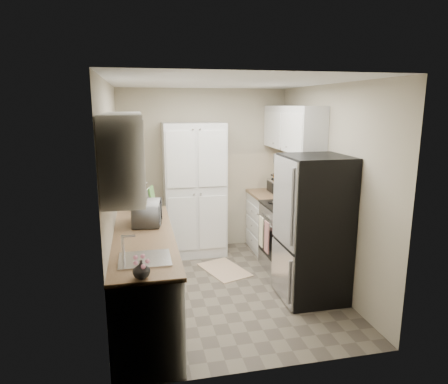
% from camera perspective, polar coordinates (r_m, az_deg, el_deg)
% --- Properties ---
extents(ground, '(3.20, 3.20, 0.00)m').
position_cam_1_polar(ground, '(5.14, 0.33, -13.62)').
color(ground, '#665B4C').
rests_on(ground, ground).
extents(room_shell, '(2.64, 3.24, 2.52)m').
position_cam_1_polar(room_shell, '(4.65, 0.17, 4.61)').
color(room_shell, beige).
rests_on(room_shell, ground).
extents(pantry_cabinet, '(0.90, 0.55, 2.00)m').
position_cam_1_polar(pantry_cabinet, '(6.02, -4.24, 0.29)').
color(pantry_cabinet, silver).
rests_on(pantry_cabinet, ground).
extents(base_cabinet_left, '(0.60, 2.30, 0.88)m').
position_cam_1_polar(base_cabinet_left, '(4.47, -11.18, -11.84)').
color(base_cabinet_left, silver).
rests_on(base_cabinet_left, ground).
extents(countertop_left, '(0.63, 2.33, 0.04)m').
position_cam_1_polar(countertop_left, '(4.30, -11.43, -6.23)').
color(countertop_left, '#846647').
rests_on(countertop_left, base_cabinet_left).
extents(base_cabinet_right, '(0.60, 0.80, 0.88)m').
position_cam_1_polar(base_cabinet_right, '(6.31, 6.80, -4.44)').
color(base_cabinet_right, silver).
rests_on(base_cabinet_right, ground).
extents(countertop_right, '(0.63, 0.83, 0.04)m').
position_cam_1_polar(countertop_right, '(6.19, 6.91, -0.36)').
color(countertop_right, '#846647').
rests_on(countertop_right, base_cabinet_right).
extents(electric_range, '(0.71, 0.78, 1.13)m').
position_cam_1_polar(electric_range, '(5.58, 9.33, -6.37)').
color(electric_range, '#B7B7BC').
rests_on(electric_range, ground).
extents(refrigerator, '(0.70, 0.72, 1.70)m').
position_cam_1_polar(refrigerator, '(4.75, 12.62, -5.12)').
color(refrigerator, '#B7B7BC').
rests_on(refrigerator, ground).
extents(microwave, '(0.36, 0.49, 0.26)m').
position_cam_1_polar(microwave, '(4.62, -10.89, -2.99)').
color(microwave, silver).
rests_on(microwave, countertop_left).
extents(wine_bottle, '(0.08, 0.08, 0.31)m').
position_cam_1_polar(wine_bottle, '(5.11, -12.32, -1.30)').
color(wine_bottle, black).
rests_on(wine_bottle, countertop_left).
extents(flower_vase, '(0.15, 0.15, 0.14)m').
position_cam_1_polar(flower_vase, '(3.25, -11.73, -10.76)').
color(flower_vase, silver).
rests_on(flower_vase, countertop_left).
extents(cutting_board, '(0.07, 0.24, 0.30)m').
position_cam_1_polar(cutting_board, '(5.24, -10.18, -0.89)').
color(cutting_board, '#589C44').
rests_on(cutting_board, countertop_left).
extents(toaster_oven, '(0.30, 0.37, 0.21)m').
position_cam_1_polar(toaster_oven, '(6.18, 7.89, 0.79)').
color(toaster_oven, silver).
rests_on(toaster_oven, countertop_right).
extents(fruit_basket, '(0.27, 0.27, 0.11)m').
position_cam_1_polar(fruit_basket, '(6.17, 7.91, 2.32)').
color(fruit_basket, '#D96B00').
rests_on(fruit_basket, toaster_oven).
extents(kitchen_mat, '(0.70, 0.87, 0.01)m').
position_cam_1_polar(kitchen_mat, '(5.66, 0.05, -11.04)').
color(kitchen_mat, beige).
rests_on(kitchen_mat, ground).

